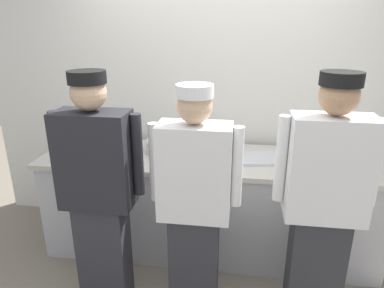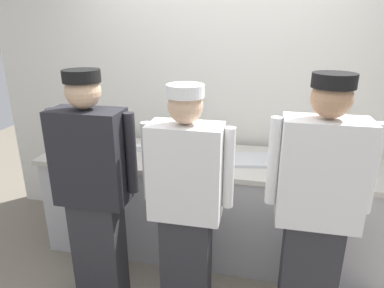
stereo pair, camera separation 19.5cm
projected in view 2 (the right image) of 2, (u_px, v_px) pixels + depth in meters
name	position (u px, v px, depth m)	size (l,w,h in m)	color
ground_plane	(200.00, 276.00, 2.79)	(9.00, 9.00, 0.00)	slate
wall_back	(219.00, 85.00, 3.15)	(4.44, 0.10, 2.81)	silver
prep_counter	(209.00, 204.00, 3.01)	(2.83, 0.75, 0.88)	#B2B2B7
chef_near_left	(93.00, 188.00, 2.30)	(0.61, 0.24, 1.68)	#2D2D33
chef_center	(186.00, 202.00, 2.19)	(0.59, 0.24, 1.62)	#2D2D33
chef_far_right	(317.00, 207.00, 2.04)	(0.61, 0.24, 1.70)	#2D2D33
plate_stack_front	(327.00, 164.00, 2.66)	(0.24, 0.24, 0.05)	white
plate_stack_rear	(205.00, 152.00, 2.91)	(0.23, 0.23, 0.05)	white
mixing_bowl_steel	(169.00, 145.00, 2.99)	(0.37, 0.37, 0.11)	#B7BABF
sheet_tray	(260.00, 160.00, 2.78)	(0.50, 0.29, 0.02)	#B7BABF
squeeze_bottle_primary	(180.00, 150.00, 2.77)	(0.06, 0.06, 0.19)	red
ramekin_red_sauce	(140.00, 147.00, 3.03)	(0.08, 0.08, 0.04)	white
ramekin_yellow_sauce	(361.00, 166.00, 2.63)	(0.11, 0.11, 0.05)	white
deli_cup	(349.00, 158.00, 2.75)	(0.09, 0.09, 0.08)	white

